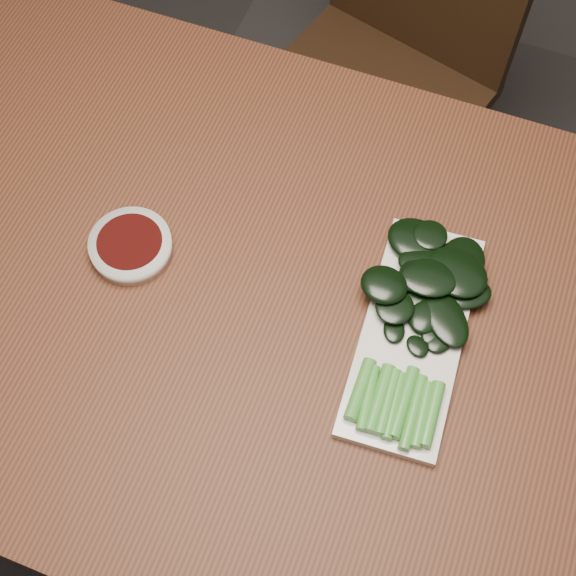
% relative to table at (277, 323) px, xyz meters
% --- Properties ---
extents(ground, '(6.00, 6.00, 0.00)m').
position_rel_table_xyz_m(ground, '(0.00, 0.00, -0.68)').
color(ground, '#2F2C2C').
rests_on(ground, ground).
extents(table, '(1.40, 0.80, 0.75)m').
position_rel_table_xyz_m(table, '(0.00, 0.00, 0.00)').
color(table, '#4E2716').
rests_on(table, ground).
extents(chair_far, '(0.49, 0.49, 0.89)m').
position_rel_table_xyz_m(chair_far, '(-0.04, 0.68, -0.19)').
color(chair_far, black).
rests_on(chair_far, ground).
extents(sauce_bowl, '(0.11, 0.11, 0.03)m').
position_rel_table_xyz_m(sauce_bowl, '(-0.20, -0.00, 0.08)').
color(sauce_bowl, silver).
rests_on(sauce_bowl, table).
extents(serving_plate, '(0.14, 0.32, 0.01)m').
position_rel_table_xyz_m(serving_plate, '(0.18, 0.01, 0.08)').
color(serving_plate, silver).
rests_on(serving_plate, table).
extents(gai_lan, '(0.17, 0.31, 0.03)m').
position_rel_table_xyz_m(gai_lan, '(0.18, 0.05, 0.10)').
color(gai_lan, '#439332').
rests_on(gai_lan, serving_plate).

